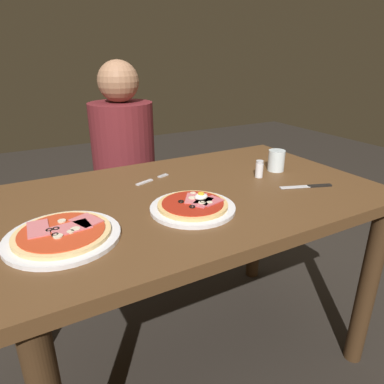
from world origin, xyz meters
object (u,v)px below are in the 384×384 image
Objects in this scene: dining_table at (195,221)px; knife at (310,186)px; diner_person at (126,182)px; pizza_across_left at (63,235)px; salt_shaker at (259,169)px; fork at (150,180)px; water_glass_near at (276,162)px; pizza_foreground at (193,206)px.

knife is at bearing -23.49° from dining_table.
knife is at bearing 114.25° from diner_person.
knife is (0.85, -0.04, -0.01)m from pizza_across_left.
salt_shaker reaches higher than pizza_across_left.
pizza_across_left is at bearing -141.15° from fork.
dining_table is 0.43m from water_glass_near.
water_glass_near is 0.21m from knife.
pizza_across_left is (-0.47, -0.12, 0.13)m from dining_table.
fork is (-0.10, 0.18, 0.12)m from dining_table.
fork is at bearing 92.86° from pizza_foreground.
dining_table is at bearing 91.53° from diner_person.
dining_table is 15.00× the size of water_glass_near.
pizza_across_left is 1.94× the size of fork.
salt_shaker is (0.37, 0.14, 0.02)m from pizza_foreground.
pizza_across_left is 0.85m from knife.
dining_table is 8.35× the size of fork.
salt_shaker is (0.76, 0.13, 0.02)m from pizza_across_left.
knife reaches higher than dining_table.
fork is at bearing 119.26° from dining_table.
water_glass_near is 0.84m from diner_person.
dining_table is 0.33m from salt_shaker.
water_glass_near reaches higher than pizza_foreground.
dining_table is 0.23m from fork.
knife is at bearing -62.40° from salt_shaker.
water_glass_near is (0.49, 0.17, 0.02)m from pizza_foreground.
diner_person reaches higher than fork.
dining_table is 19.08× the size of salt_shaker.
salt_shaker is 0.06× the size of diner_person.
salt_shaker is (0.29, 0.01, 0.15)m from dining_table.
water_glass_near is at bearing 121.72° from diner_person.
pizza_across_left is at bearing -170.17° from salt_shaker.
dining_table is 0.43m from knife.
pizza_across_left is at bearing -169.44° from water_glass_near.
diner_person reaches higher than water_glass_near.
fork is at bearing 81.77° from diner_person.
diner_person reaches higher than knife.
knife is at bearing -96.09° from water_glass_near.
fork is 0.59m from knife.
salt_shaker is at bearing 113.40° from diner_person.
salt_shaker is at bearing 20.55° from pizza_foreground.
water_glass_near is at bearing 10.56° from pizza_across_left.
pizza_foreground is 0.31m from fork.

